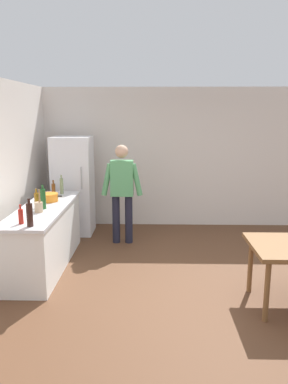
# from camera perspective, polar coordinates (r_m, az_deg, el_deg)

# --- Properties ---
(ground_plane) EXTENTS (14.00, 14.00, 0.00)m
(ground_plane) POSITION_cam_1_polar(r_m,az_deg,el_deg) (4.96, 6.40, -14.83)
(ground_plane) COLOR brown
(wall_back) EXTENTS (6.40, 0.12, 2.70)m
(wall_back) POSITION_cam_1_polar(r_m,az_deg,el_deg) (7.47, 4.65, 5.18)
(wall_back) COLOR silver
(wall_back) RESTS_ON ground_plane
(kitchen_counter) EXTENTS (0.64, 2.20, 0.90)m
(kitchen_counter) POSITION_cam_1_polar(r_m,az_deg,el_deg) (5.72, -14.74, -6.54)
(kitchen_counter) COLOR white
(kitchen_counter) RESTS_ON ground_plane
(refrigerator) EXTENTS (0.70, 0.67, 1.80)m
(refrigerator) POSITION_cam_1_polar(r_m,az_deg,el_deg) (7.09, -10.65, 0.96)
(refrigerator) COLOR white
(refrigerator) RESTS_ON ground_plane
(person) EXTENTS (0.70, 0.22, 1.70)m
(person) POSITION_cam_1_polar(r_m,az_deg,el_deg) (6.40, -3.34, 0.68)
(person) COLOR #1E1E2D
(person) RESTS_ON ground_plane
(cooking_pot) EXTENTS (0.40, 0.28, 0.12)m
(cooking_pot) POSITION_cam_1_polar(r_m,az_deg,el_deg) (5.92, -14.20, -0.79)
(cooking_pot) COLOR orange
(cooking_pot) RESTS_ON kitchen_counter
(utensil_jar) EXTENTS (0.11, 0.11, 0.32)m
(utensil_jar) POSITION_cam_1_polar(r_m,az_deg,el_deg) (5.30, -15.64, -2.14)
(utensil_jar) COLOR tan
(utensil_jar) RESTS_ON kitchen_counter
(bottle_wine_dark) EXTENTS (0.08, 0.08, 0.34)m
(bottle_wine_dark) POSITION_cam_1_polar(r_m,az_deg,el_deg) (4.66, -16.91, -3.29)
(bottle_wine_dark) COLOR black
(bottle_wine_dark) RESTS_ON kitchen_counter
(bottle_wine_green) EXTENTS (0.08, 0.08, 0.34)m
(bottle_wine_green) POSITION_cam_1_polar(r_m,az_deg,el_deg) (5.46, -15.02, -0.98)
(bottle_wine_green) COLOR #1E5123
(bottle_wine_green) RESTS_ON kitchen_counter
(bottle_vinegar_tall) EXTENTS (0.06, 0.06, 0.32)m
(bottle_vinegar_tall) POSITION_cam_1_polar(r_m,az_deg,el_deg) (6.38, -12.35, 0.91)
(bottle_vinegar_tall) COLOR gray
(bottle_vinegar_tall) RESTS_ON kitchen_counter
(bottle_sauce_red) EXTENTS (0.06, 0.06, 0.24)m
(bottle_sauce_red) POSITION_cam_1_polar(r_m,az_deg,el_deg) (4.82, -18.13, -3.48)
(bottle_sauce_red) COLOR #B22319
(bottle_sauce_red) RESTS_ON kitchen_counter
(bottle_beer_brown) EXTENTS (0.06, 0.06, 0.26)m
(bottle_beer_brown) POSITION_cam_1_polar(r_m,az_deg,el_deg) (6.26, -13.52, 0.37)
(bottle_beer_brown) COLOR #5B3314
(bottle_beer_brown) RESTS_ON kitchen_counter
(bottle_oil_amber) EXTENTS (0.06, 0.06, 0.28)m
(bottle_oil_amber) POSITION_cam_1_polar(r_m,az_deg,el_deg) (5.52, -15.93, -1.20)
(bottle_oil_amber) COLOR #996619
(bottle_oil_amber) RESTS_ON kitchen_counter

